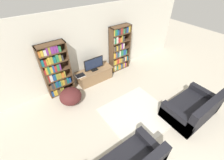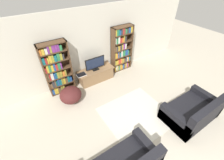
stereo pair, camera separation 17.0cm
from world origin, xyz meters
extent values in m
cube|color=silver|center=(0.00, 4.23, 1.30)|extent=(8.80, 0.06, 2.60)
cube|color=#513823|center=(-1.73, 4.03, 0.91)|extent=(0.04, 0.30, 1.83)
cube|color=#513823|center=(-0.91, 4.03, 0.91)|extent=(0.04, 0.30, 1.83)
cube|color=#513823|center=(-1.32, 4.16, 0.91)|extent=(0.86, 0.04, 1.83)
cube|color=#513823|center=(-1.32, 4.03, 1.81)|extent=(0.86, 0.30, 0.04)
cube|color=#513823|center=(-1.32, 4.03, 0.02)|extent=(0.83, 0.30, 0.04)
cube|color=#234C99|center=(-1.68, 4.02, 0.14)|extent=(0.08, 0.24, 0.21)
cube|color=gold|center=(-1.61, 4.02, 0.15)|extent=(0.04, 0.24, 0.22)
cube|color=gold|center=(-1.55, 4.02, 0.15)|extent=(0.07, 0.24, 0.22)
cube|color=brown|center=(-1.49, 4.02, 0.15)|extent=(0.05, 0.24, 0.22)
cube|color=brown|center=(-1.43, 4.02, 0.12)|extent=(0.05, 0.24, 0.17)
cube|color=#9E9333|center=(-1.38, 4.02, 0.15)|extent=(0.04, 0.24, 0.23)
cube|color=#9E9333|center=(-1.31, 4.02, 0.14)|extent=(0.08, 0.24, 0.20)
cube|color=#513823|center=(-1.32, 4.03, 0.32)|extent=(0.83, 0.30, 0.04)
cube|color=brown|center=(-1.68, 4.02, 0.42)|extent=(0.08, 0.24, 0.16)
cube|color=#333338|center=(-1.60, 4.02, 0.45)|extent=(0.08, 0.24, 0.22)
cube|color=brown|center=(-1.54, 4.02, 0.46)|extent=(0.04, 0.24, 0.24)
cube|color=#196B75|center=(-1.49, 4.02, 0.44)|extent=(0.04, 0.24, 0.20)
cube|color=#234C99|center=(-1.44, 4.02, 0.47)|extent=(0.05, 0.24, 0.25)
cube|color=#196B75|center=(-1.37, 4.02, 0.45)|extent=(0.07, 0.24, 0.22)
cube|color=#9E9333|center=(-1.30, 4.02, 0.45)|extent=(0.05, 0.24, 0.22)
cube|color=gold|center=(-1.23, 4.02, 0.44)|extent=(0.07, 0.24, 0.20)
cube|color=brown|center=(-1.16, 4.02, 0.43)|extent=(0.07, 0.24, 0.19)
cube|color=#196B75|center=(-1.08, 4.02, 0.46)|extent=(0.07, 0.24, 0.24)
cube|color=#234C99|center=(-1.01, 4.02, 0.43)|extent=(0.07, 0.24, 0.17)
cube|color=#513823|center=(-1.32, 4.03, 0.63)|extent=(0.83, 0.30, 0.04)
cube|color=brown|center=(-1.69, 4.02, 0.77)|extent=(0.05, 0.24, 0.25)
cube|color=#B72D28|center=(-1.64, 4.02, 0.77)|extent=(0.04, 0.24, 0.25)
cube|color=silver|center=(-1.57, 4.02, 0.77)|extent=(0.08, 0.24, 0.24)
cube|color=#234C99|center=(-1.49, 4.02, 0.75)|extent=(0.06, 0.24, 0.22)
cube|color=#196B75|center=(-1.43, 4.02, 0.76)|extent=(0.04, 0.24, 0.23)
cube|color=#9E9333|center=(-1.37, 4.02, 0.75)|extent=(0.08, 0.24, 0.21)
cube|color=#9E9333|center=(-1.29, 4.02, 0.75)|extent=(0.08, 0.24, 0.20)
cube|color=orange|center=(-1.20, 4.02, 0.73)|extent=(0.08, 0.24, 0.16)
cube|color=#9E9333|center=(-1.13, 4.02, 0.75)|extent=(0.04, 0.24, 0.22)
cube|color=#513823|center=(-1.32, 4.03, 0.93)|extent=(0.83, 0.30, 0.04)
cube|color=#B72D28|center=(-1.69, 4.02, 1.04)|extent=(0.05, 0.24, 0.17)
cube|color=gold|center=(-1.63, 4.02, 1.08)|extent=(0.06, 0.24, 0.25)
cube|color=#2D7F47|center=(-1.57, 4.02, 1.07)|extent=(0.07, 0.24, 0.25)
cube|color=gold|center=(-1.49, 4.02, 1.06)|extent=(0.07, 0.24, 0.21)
cube|color=#234C99|center=(-1.42, 4.02, 1.07)|extent=(0.06, 0.24, 0.24)
cube|color=#B72D28|center=(-1.36, 4.02, 1.05)|extent=(0.07, 0.24, 0.20)
cube|color=#2D7F47|center=(-1.28, 4.02, 1.06)|extent=(0.08, 0.24, 0.22)
cube|color=#7F338C|center=(-1.22, 4.02, 1.06)|extent=(0.04, 0.24, 0.22)
cube|color=#513823|center=(-1.32, 4.03, 1.24)|extent=(0.83, 0.30, 0.04)
cube|color=#196B75|center=(-1.68, 4.02, 1.36)|extent=(0.08, 0.24, 0.20)
cube|color=#B72D28|center=(-1.60, 4.02, 1.35)|extent=(0.06, 0.24, 0.18)
cube|color=gold|center=(-1.54, 4.02, 1.35)|extent=(0.04, 0.24, 0.18)
cube|color=gold|center=(-1.48, 4.02, 1.37)|extent=(0.07, 0.24, 0.23)
cube|color=#9E9333|center=(-1.41, 4.02, 1.37)|extent=(0.07, 0.24, 0.23)
cube|color=#196B75|center=(-1.33, 4.02, 1.35)|extent=(0.08, 0.24, 0.19)
cube|color=#2D7F47|center=(-1.24, 4.02, 1.38)|extent=(0.08, 0.24, 0.24)
cube|color=#9E9333|center=(-1.15, 4.02, 1.36)|extent=(0.07, 0.24, 0.21)
cube|color=#333338|center=(-1.08, 4.02, 1.34)|extent=(0.05, 0.24, 0.17)
cube|color=#513823|center=(-1.32, 4.03, 1.54)|extent=(0.83, 0.30, 0.04)
cube|color=orange|center=(-1.68, 4.02, 1.65)|extent=(0.06, 0.24, 0.17)
cube|color=gold|center=(-1.61, 4.02, 1.65)|extent=(0.07, 0.24, 0.18)
cube|color=silver|center=(-1.53, 4.02, 1.65)|extent=(0.07, 0.24, 0.17)
cube|color=#7F338C|center=(-1.46, 4.02, 1.68)|extent=(0.05, 0.24, 0.23)
cube|color=#9E9333|center=(-1.39, 4.02, 1.68)|extent=(0.06, 0.24, 0.25)
cube|color=#7F338C|center=(-1.32, 4.02, 1.67)|extent=(0.08, 0.24, 0.23)
cube|color=#7F338C|center=(-1.24, 4.02, 1.67)|extent=(0.07, 0.24, 0.22)
cube|color=#7F338C|center=(-1.17, 4.02, 1.67)|extent=(0.05, 0.24, 0.22)
cube|color=#2D7F47|center=(-1.10, 4.02, 1.65)|extent=(0.07, 0.24, 0.17)
cube|color=#513823|center=(0.82, 4.03, 0.91)|extent=(0.04, 0.30, 1.83)
cube|color=#513823|center=(1.65, 4.03, 0.91)|extent=(0.04, 0.30, 1.83)
cube|color=#513823|center=(1.24, 4.16, 0.91)|extent=(0.86, 0.04, 1.83)
cube|color=#513823|center=(1.24, 4.03, 1.81)|extent=(0.86, 0.30, 0.04)
cube|color=#513823|center=(1.24, 4.03, 0.02)|extent=(0.83, 0.30, 0.04)
cube|color=gold|center=(0.87, 4.02, 0.12)|extent=(0.07, 0.24, 0.17)
cube|color=silver|center=(0.94, 4.02, 0.16)|extent=(0.05, 0.24, 0.25)
cube|color=#9E9333|center=(1.00, 4.02, 0.16)|extent=(0.05, 0.24, 0.25)
cube|color=#196B75|center=(1.05, 4.02, 0.13)|extent=(0.04, 0.24, 0.19)
cube|color=#9E9333|center=(1.11, 4.02, 0.16)|extent=(0.07, 0.24, 0.25)
cube|color=orange|center=(1.18, 4.02, 0.15)|extent=(0.05, 0.24, 0.23)
cube|color=#9E9333|center=(1.23, 4.02, 0.12)|extent=(0.04, 0.24, 0.18)
cube|color=#234C99|center=(1.28, 4.02, 0.13)|extent=(0.06, 0.24, 0.20)
cube|color=brown|center=(1.35, 4.02, 0.14)|extent=(0.06, 0.24, 0.22)
cube|color=gold|center=(1.41, 4.02, 0.14)|extent=(0.06, 0.24, 0.21)
cube|color=#7F338C|center=(1.48, 4.02, 0.14)|extent=(0.05, 0.24, 0.21)
cube|color=orange|center=(1.53, 4.02, 0.12)|extent=(0.04, 0.24, 0.17)
cube|color=#513823|center=(1.24, 4.03, 0.32)|extent=(0.83, 0.30, 0.04)
cube|color=#9E9333|center=(0.87, 4.02, 0.44)|extent=(0.06, 0.24, 0.20)
cube|color=gold|center=(0.95, 4.02, 0.43)|extent=(0.08, 0.24, 0.17)
cube|color=orange|center=(1.02, 4.02, 0.44)|extent=(0.04, 0.24, 0.19)
cube|color=#B72D28|center=(1.08, 4.02, 0.45)|extent=(0.07, 0.24, 0.21)
cube|color=orange|center=(1.16, 4.02, 0.44)|extent=(0.08, 0.24, 0.21)
cube|color=#9E9333|center=(1.25, 4.02, 0.43)|extent=(0.08, 0.24, 0.18)
cube|color=brown|center=(1.33, 4.02, 0.42)|extent=(0.06, 0.24, 0.16)
cube|color=#333338|center=(1.40, 4.02, 0.43)|extent=(0.06, 0.24, 0.18)
cube|color=silver|center=(1.46, 4.02, 0.43)|extent=(0.05, 0.24, 0.18)
cube|color=orange|center=(1.51, 4.02, 0.43)|extent=(0.05, 0.24, 0.18)
cube|color=#196B75|center=(1.57, 4.02, 0.42)|extent=(0.06, 0.24, 0.16)
cube|color=#513823|center=(1.24, 4.03, 0.63)|extent=(0.83, 0.30, 0.04)
cube|color=gold|center=(0.88, 4.02, 0.76)|extent=(0.08, 0.24, 0.24)
cube|color=orange|center=(0.95, 4.02, 0.74)|extent=(0.05, 0.24, 0.20)
cube|color=#234C99|center=(1.00, 4.02, 0.77)|extent=(0.04, 0.24, 0.25)
cube|color=brown|center=(1.05, 4.02, 0.77)|extent=(0.04, 0.24, 0.25)
cube|color=#196B75|center=(1.10, 4.02, 0.74)|extent=(0.05, 0.24, 0.18)
cube|color=silver|center=(1.17, 4.02, 0.77)|extent=(0.07, 0.24, 0.25)
cube|color=#2D7F47|center=(1.23, 4.02, 0.75)|extent=(0.04, 0.24, 0.21)
cube|color=#2D7F47|center=(1.29, 4.02, 0.77)|extent=(0.07, 0.24, 0.25)
cube|color=#234C99|center=(1.37, 4.02, 0.76)|extent=(0.07, 0.24, 0.23)
cube|color=#234C99|center=(1.44, 4.02, 0.77)|extent=(0.05, 0.24, 0.25)
cube|color=#2D7F47|center=(1.50, 4.02, 0.74)|extent=(0.05, 0.24, 0.18)
cube|color=#513823|center=(1.24, 4.03, 0.93)|extent=(0.83, 0.30, 0.04)
cube|color=brown|center=(0.88, 4.02, 1.05)|extent=(0.08, 0.24, 0.20)
cube|color=#333338|center=(0.95, 4.02, 1.04)|extent=(0.06, 0.24, 0.17)
cube|color=gold|center=(1.01, 4.02, 1.04)|extent=(0.06, 0.24, 0.18)
cube|color=brown|center=(1.08, 4.02, 1.04)|extent=(0.06, 0.24, 0.18)
cube|color=#333338|center=(1.13, 4.02, 1.05)|extent=(0.05, 0.24, 0.20)
cube|color=gold|center=(1.19, 4.02, 1.05)|extent=(0.05, 0.24, 0.20)
cube|color=#7F338C|center=(1.26, 4.02, 1.06)|extent=(0.07, 0.24, 0.23)
cube|color=silver|center=(1.34, 4.02, 1.05)|extent=(0.07, 0.24, 0.21)
cube|color=#513823|center=(1.24, 4.03, 1.24)|extent=(0.83, 0.30, 0.04)
cube|color=silver|center=(0.86, 4.02, 1.37)|extent=(0.05, 0.24, 0.23)
cube|color=#2D7F47|center=(0.93, 4.02, 1.36)|extent=(0.07, 0.24, 0.21)
cube|color=silver|center=(1.01, 4.02, 1.38)|extent=(0.08, 0.24, 0.25)
cube|color=#B72D28|center=(1.10, 4.02, 1.35)|extent=(0.08, 0.24, 0.18)
cube|color=orange|center=(1.19, 4.02, 1.34)|extent=(0.08, 0.24, 0.16)
cube|color=#9E9333|center=(1.25, 4.02, 1.38)|extent=(0.04, 0.24, 0.25)
cube|color=#333338|center=(1.31, 4.02, 1.35)|extent=(0.08, 0.24, 0.20)
cube|color=#513823|center=(1.24, 4.03, 1.54)|extent=(0.83, 0.30, 0.04)
cube|color=gold|center=(0.87, 4.02, 1.68)|extent=(0.06, 0.24, 0.24)
cube|color=#2D7F47|center=(0.94, 4.02, 1.69)|extent=(0.07, 0.24, 0.25)
cube|color=#196B75|center=(1.01, 4.02, 1.67)|extent=(0.06, 0.24, 0.21)
cube|color=#234C99|center=(1.06, 4.02, 1.65)|extent=(0.04, 0.24, 0.18)
cube|color=#333338|center=(1.13, 4.02, 1.67)|extent=(0.06, 0.24, 0.21)
cube|color=#B72D28|center=(1.20, 4.02, 1.67)|extent=(0.06, 0.24, 0.23)
cube|color=brown|center=(1.26, 4.02, 1.66)|extent=(0.06, 0.24, 0.21)
cube|color=#2D7F47|center=(1.33, 4.02, 1.65)|extent=(0.06, 0.24, 0.18)
cube|color=#333338|center=(1.40, 4.02, 1.66)|extent=(0.07, 0.24, 0.19)
cube|color=#234C99|center=(1.48, 4.02, 1.66)|extent=(0.08, 0.24, 0.20)
cube|color=gold|center=(1.57, 4.02, 1.69)|extent=(0.08, 0.24, 0.25)
cube|color=#8E6B47|center=(-0.04, 3.90, 0.23)|extent=(1.29, 0.50, 0.45)
cube|color=#8E6B47|center=(-0.04, 3.90, 0.47)|extent=(1.37, 0.53, 0.04)
cube|color=black|center=(-0.04, 3.89, 0.50)|extent=(0.24, 0.16, 0.03)
cylinder|color=black|center=(-0.04, 3.89, 0.54)|extent=(0.04, 0.04, 0.05)
cube|color=black|center=(-0.04, 3.89, 0.78)|extent=(0.75, 0.04, 0.42)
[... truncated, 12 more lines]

